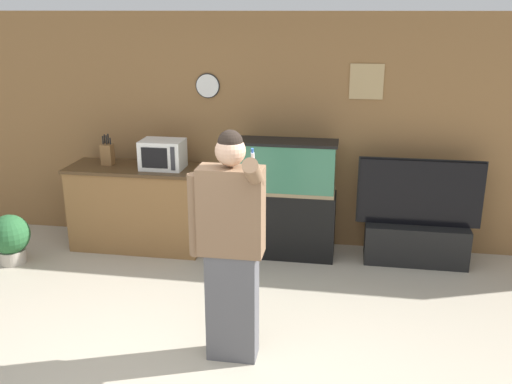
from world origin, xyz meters
name	(u,v)px	position (x,y,z in m)	size (l,w,h in m)	color
wall_back_paneled	(262,131)	(0.00, 3.08, 1.30)	(10.00, 0.08, 2.60)	olive
counter_island	(138,207)	(-1.35, 2.62, 0.48)	(1.51, 0.60, 0.95)	brown
microwave	(163,154)	(-1.02, 2.61, 1.11)	(0.46, 0.34, 0.32)	white
knife_block	(107,154)	(-1.68, 2.66, 1.07)	(0.12, 0.12, 0.34)	brown
aquarium_on_stand	(284,199)	(0.31, 2.66, 0.65)	(1.11, 0.38, 1.30)	black
tv_on_stand	(416,232)	(1.73, 2.71, 0.34)	(1.30, 0.40, 1.14)	black
person_standing	(230,245)	(0.14, 0.66, 0.95)	(0.57, 0.43, 1.82)	#515156
potted_plant	(10,237)	(-2.55, 1.96, 0.29)	(0.42, 0.42, 0.54)	#B2A899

